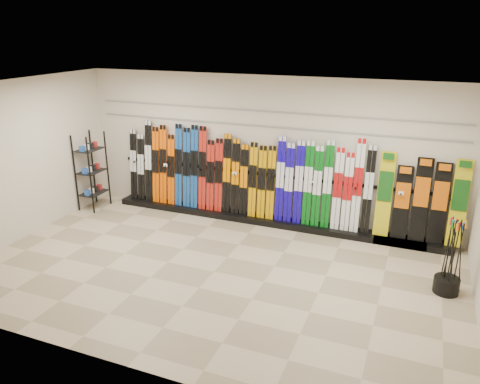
% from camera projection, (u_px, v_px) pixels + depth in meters
% --- Properties ---
extents(floor, '(8.00, 8.00, 0.00)m').
position_uv_depth(floor, '(214.00, 272.00, 7.85)').
color(floor, gray).
rests_on(floor, ground).
extents(back_wall, '(8.00, 0.00, 8.00)m').
position_uv_depth(back_wall, '(264.00, 150.00, 9.53)').
color(back_wall, beige).
rests_on(back_wall, floor).
extents(left_wall, '(0.00, 5.00, 5.00)m').
position_uv_depth(left_wall, '(18.00, 162.00, 8.74)').
color(left_wall, beige).
rests_on(left_wall, floor).
extents(ceiling, '(8.00, 8.00, 0.00)m').
position_uv_depth(ceiling, '(210.00, 91.00, 6.84)').
color(ceiling, silver).
rests_on(ceiling, back_wall).
extents(ski_rack_base, '(8.00, 0.40, 0.12)m').
position_uv_depth(ski_rack_base, '(269.00, 221.00, 9.74)').
color(ski_rack_base, black).
rests_on(ski_rack_base, floor).
extents(skis, '(5.38, 0.19, 1.82)m').
position_uv_depth(skis, '(240.00, 176.00, 9.71)').
color(skis, black).
rests_on(skis, ski_rack_base).
extents(snowboards, '(1.56, 0.25, 1.60)m').
position_uv_depth(snowboards, '(421.00, 201.00, 8.53)').
color(snowboards, gold).
rests_on(snowboards, ski_rack_base).
extents(accessory_rack, '(0.40, 0.60, 1.71)m').
position_uv_depth(accessory_rack, '(92.00, 171.00, 10.36)').
color(accessory_rack, black).
rests_on(accessory_rack, floor).
extents(pole_bin, '(0.38, 0.38, 0.25)m').
position_uv_depth(pole_bin, '(446.00, 285.00, 7.20)').
color(pole_bin, black).
rests_on(pole_bin, floor).
extents(ski_poles, '(0.31, 0.35, 1.18)m').
position_uv_depth(ski_poles, '(452.00, 257.00, 7.04)').
color(ski_poles, black).
rests_on(ski_poles, pole_bin).
extents(slatwall_rail_0, '(7.60, 0.02, 0.03)m').
position_uv_depth(slatwall_rail_0, '(264.00, 126.00, 9.35)').
color(slatwall_rail_0, gray).
rests_on(slatwall_rail_0, back_wall).
extents(slatwall_rail_1, '(7.60, 0.02, 0.03)m').
position_uv_depth(slatwall_rail_1, '(264.00, 111.00, 9.25)').
color(slatwall_rail_1, gray).
rests_on(slatwall_rail_1, back_wall).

